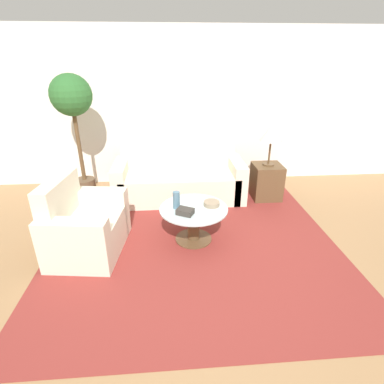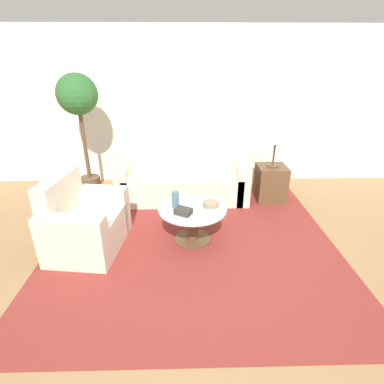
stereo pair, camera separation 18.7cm
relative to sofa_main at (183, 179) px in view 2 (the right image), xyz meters
The scene contains 12 objects.
ground_plane 2.07m from the sofa_main, 86.88° to the right, with size 14.00×14.00×0.00m, color #9E754C.
wall_back 1.25m from the sofa_main, 81.54° to the left, with size 10.00×0.06×2.60m.
rug 1.36m from the sofa_main, 84.63° to the right, with size 3.50×3.46×0.01m.
sofa_main is the anchor object (origin of this frame).
armchair 1.86m from the sofa_main, 129.75° to the right, with size 0.86×1.06×0.90m.
coffee_table 1.32m from the sofa_main, 84.63° to the right, with size 0.84×0.84×0.45m.
side_table 1.41m from the sofa_main, ahead, with size 0.45×0.45×0.56m.
table_lamp 1.60m from the sofa_main, ahead, with size 0.34×0.34×0.65m.
potted_plant 1.89m from the sofa_main, behind, with size 0.59×0.59×1.92m.
vase 1.32m from the sofa_main, 93.65° to the right, with size 0.09×0.09×0.21m.
bowl 1.33m from the sofa_main, 74.53° to the right, with size 0.20×0.20×0.05m.
book_stack 1.47m from the sofa_main, 89.50° to the right, with size 0.23×0.21×0.07m.
Camera 2 is at (-0.07, -2.49, 2.13)m, focal length 28.00 mm.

